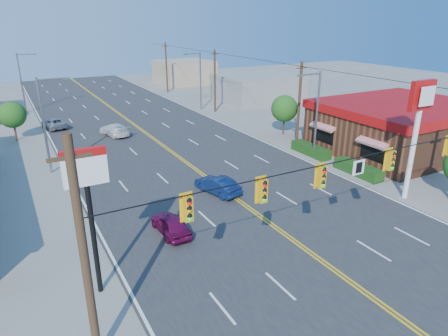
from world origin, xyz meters
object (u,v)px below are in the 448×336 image
kfc_pylon (418,117)px  car_magenta (171,225)px  car_blue (217,186)px  kfc (399,126)px  car_white (114,130)px  pizza_hut_sign (88,193)px  car_silver (54,123)px  signal_span (338,183)px

kfc_pylon → car_magenta: 18.14m
car_blue → car_magenta: bearing=22.7°
kfc → car_white: kfc is taller
pizza_hut_sign → car_white: size_ratio=1.51×
pizza_hut_sign → car_silver: pizza_hut_sign is taller
kfc_pylon → pizza_hut_sign: size_ratio=1.24×
kfc_pylon → car_blue: size_ratio=2.18×
signal_span → car_white: bearing=96.0°
kfc → kfc_pylon: 12.52m
kfc → pizza_hut_sign: size_ratio=2.38×
kfc → kfc_pylon: kfc_pylon is taller
kfc → car_blue: bearing=-177.9°
pizza_hut_sign → car_silver: (2.25, 33.22, -4.56)m
kfc → car_white: (-23.23, 18.62, -1.72)m
kfc_pylon → car_silver: 39.02m
pizza_hut_sign → car_magenta: 7.58m
car_magenta → car_white: 23.40m
signal_span → kfc: 23.47m
signal_span → pizza_hut_sign: bearing=159.8°
car_silver → kfc: bearing=129.3°
signal_span → pizza_hut_sign: size_ratio=3.55×
signal_span → car_magenta: size_ratio=6.69×
car_magenta → car_white: bearing=-97.7°
kfc → car_blue: size_ratio=4.17×
signal_span → kfc: signal_span is taller
car_blue → car_white: car_white is taller
pizza_hut_sign → car_blue: (10.30, 7.24, -4.54)m
car_white → car_magenta: bearing=69.4°
signal_span → kfc: bearing=30.9°
signal_span → kfc: size_ratio=1.49×
car_blue → car_white: (-2.64, 19.38, 0.01)m
kfc_pylon → car_silver: bearing=120.7°
signal_span → car_white: (-3.22, 30.62, -4.23)m
kfc → car_silver: kfc is taller
car_white → car_silver: bearing=-64.7°
car_silver → car_white: bearing=120.1°
kfc → pizza_hut_sign: pizza_hut_sign is taller
kfc_pylon → signal_span: bearing=-160.2°
car_silver → car_blue: bearing=97.9°
pizza_hut_sign → car_white: bearing=73.9°
car_magenta → car_white: car_white is taller
kfc_pylon → car_blue: bearing=148.3°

